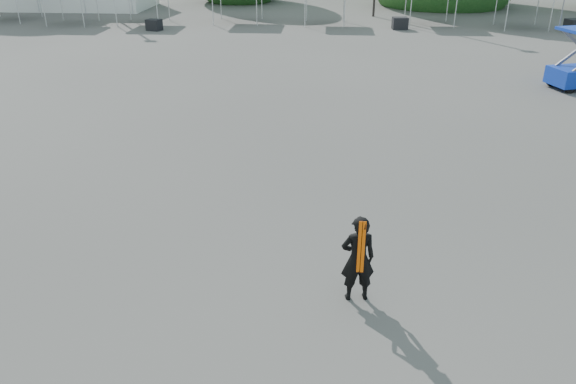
{
  "coord_description": "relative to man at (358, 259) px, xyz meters",
  "views": [
    {
      "loc": [
        -0.02,
        -10.46,
        5.98
      ],
      "look_at": [
        -0.76,
        -0.67,
        1.3
      ],
      "focal_mm": 35.0,
      "sensor_mm": 36.0,
      "label": 1
    }
  ],
  "objects": [
    {
      "name": "ground",
      "position": [
        -0.56,
        2.22,
        -0.82
      ],
      "size": [
        120.0,
        120.0,
        0.0
      ],
      "primitive_type": "plane",
      "color": "#474442",
      "rests_on": "ground"
    },
    {
      "name": "crate_east",
      "position": [
        14.34,
        28.49,
        -0.42
      ],
      "size": [
        1.24,
        1.11,
        0.79
      ],
      "primitive_type": "cube",
      "rotation": [
        0.0,
        0.0,
        0.38
      ],
      "color": "black",
      "rests_on": "ground"
    },
    {
      "name": "crate_west",
      "position": [
        -11.64,
        27.18,
        -0.48
      ],
      "size": [
        1.03,
        0.9,
        0.67
      ],
      "primitive_type": "cube",
      "rotation": [
        0.0,
        0.0,
        -0.3
      ],
      "color": "black",
      "rests_on": "ground"
    },
    {
      "name": "man",
      "position": [
        0.0,
        0.0,
        0.0
      ],
      "size": [
        0.65,
        0.48,
        1.63
      ],
      "rotation": [
        0.0,
        0.0,
        3.31
      ],
      "color": "black",
      "rests_on": "ground"
    },
    {
      "name": "crate_mid",
      "position": [
        3.76,
        28.8,
        -0.45
      ],
      "size": [
        1.0,
        0.81,
        0.73
      ],
      "primitive_type": "cube",
      "rotation": [
        0.0,
        0.0,
        0.09
      ],
      "color": "black",
      "rests_on": "ground"
    }
  ]
}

